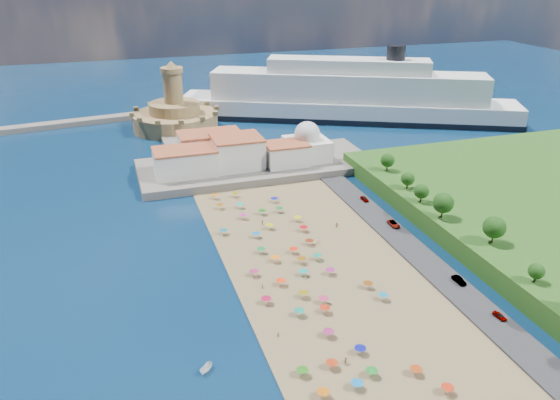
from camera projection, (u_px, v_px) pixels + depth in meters
name	position (u px, v px, depth m)	size (l,w,h in m)	color
ground	(295.00, 265.00, 146.16)	(700.00, 700.00, 0.00)	#071938
terrace	(257.00, 166.00, 211.87)	(90.00, 36.00, 3.00)	#59544C
jetty	(186.00, 145.00, 236.23)	(18.00, 70.00, 2.40)	#59544C
waterfront_buildings	(223.00, 153.00, 206.17)	(57.00, 29.00, 11.00)	silver
domed_building	(307.00, 144.00, 212.74)	(16.00, 16.00, 15.00)	silver
fortress	(175.00, 116.00, 260.10)	(40.00, 40.00, 32.40)	#A48A52
cruise_ship	(347.00, 98.00, 274.55)	(164.52, 96.06, 37.23)	black
beach_parasols	(304.00, 279.00, 135.77)	(31.35, 116.07, 2.20)	gray
beachgoers	(304.00, 272.00, 140.92)	(38.53, 94.69, 1.88)	tan
parked_cars	(412.00, 239.00, 156.50)	(2.60, 72.79, 1.43)	gray
hillside_trees	(474.00, 222.00, 146.87)	(11.04, 106.32, 7.84)	#382314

